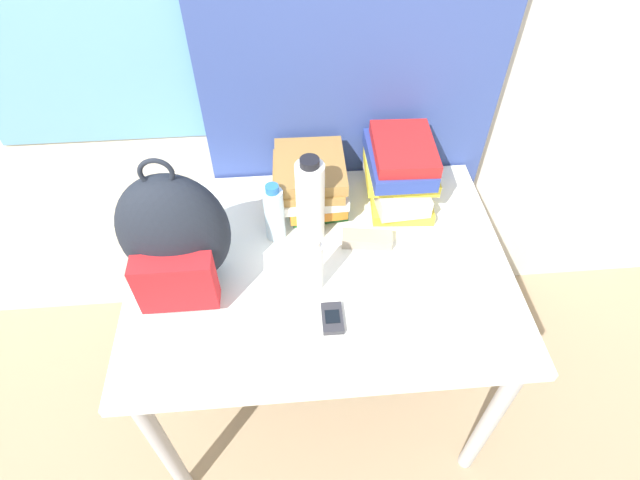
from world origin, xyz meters
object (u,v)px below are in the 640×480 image
backpack (175,237)px  book_stack_left (311,182)px  sports_bottle (310,201)px  sunscreen_bottle (314,266)px  book_stack_center (399,172)px  water_bottle (274,213)px  cell_phone (332,318)px  sunglasses_case (367,239)px

backpack → book_stack_left: backpack is taller
sports_bottle → sunscreen_bottle: (-0.00, -0.20, -0.05)m
book_stack_center → water_bottle: book_stack_center is taller
water_bottle → cell_phone: (0.14, -0.32, -0.09)m
backpack → sunscreen_bottle: (0.36, -0.05, -0.09)m
book_stack_left → cell_phone: bearing=-87.2°
backpack → cell_phone: size_ratio=4.49×
backpack → sunglasses_case: bearing=10.0°
book_stack_left → sunglasses_case: 0.26m
book_stack_left → water_bottle: 0.18m
water_bottle → sunscreen_bottle: water_bottle is taller
cell_phone → sunglasses_case: (0.13, 0.27, 0.01)m
book_stack_left → sports_bottle: size_ratio=0.91×
backpack → water_bottle: bearing=30.3°
backpack → sunglasses_case: (0.53, 0.09, -0.16)m
book_stack_center → sports_bottle: 0.32m
cell_phone → book_stack_center: bearing=60.7°
cell_phone → water_bottle: bearing=113.6°
book_stack_center → sunscreen_bottle: 0.45m
sunscreen_bottle → cell_phone: sunscreen_bottle is taller
water_bottle → sunglasses_case: water_bottle is taller
sports_bottle → cell_phone: size_ratio=3.09×
sports_bottle → book_stack_center: bearing=25.6°
sunscreen_bottle → sunglasses_case: 0.24m
backpack → sunscreen_bottle: 0.38m
sports_bottle → cell_phone: 0.35m
book_stack_center → sunscreen_bottle: size_ratio=1.52×
sports_bottle → cell_phone: bearing=-83.9°
book_stack_left → sunscreen_bottle: bearing=-92.6°
book_stack_left → sunscreen_bottle: sunscreen_bottle is taller
book_stack_left → sunglasses_case: (0.16, -0.19, -0.07)m
book_stack_left → book_stack_center: (0.28, -0.00, 0.02)m
book_stack_center → water_bottle: bearing=-161.3°
backpack → sunscreen_bottle: backpack is taller
book_stack_left → sunscreen_bottle: size_ratio=1.40×
water_bottle → sunglasses_case: size_ratio=1.30×
sunscreen_bottle → sunglasses_case: bearing=40.9°
water_bottle → sunglasses_case: bearing=-11.7°
water_bottle → cell_phone: bearing=-66.4°
cell_phone → backpack: bearing=156.5°
sunscreen_bottle → sunglasses_case: (0.17, 0.15, -0.07)m
cell_phone → sports_bottle: bearing=96.1°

